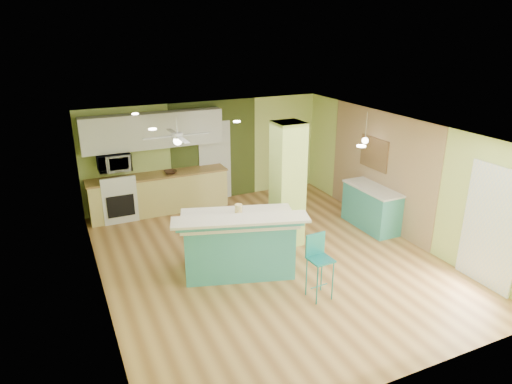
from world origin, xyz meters
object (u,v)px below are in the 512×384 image
bar_stool (318,256)px  side_counter (371,207)px  peninsula (239,243)px  canister (239,209)px  fruit_bowl (170,172)px

bar_stool → side_counter: size_ratio=0.76×
peninsula → bar_stool: peninsula is taller
bar_stool → peninsula: bearing=120.6°
side_counter → canister: (-3.30, -0.40, 0.67)m
bar_stool → fruit_bowl: size_ratio=3.64×
fruit_bowl → side_counter: bearing=-36.1°
bar_stool → canister: 1.69m
canister → bar_stool: bearing=-61.7°
side_counter → fruit_bowl: 4.64m
bar_stool → fruit_bowl: bearing=101.6°
side_counter → peninsula: bearing=-170.4°
peninsula → side_counter: bearing=26.5°
bar_stool → canister: bearing=115.1°
fruit_bowl → canister: size_ratio=1.78×
peninsula → fruit_bowl: peninsula is taller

